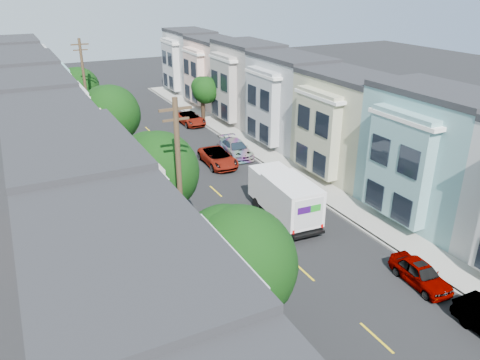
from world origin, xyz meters
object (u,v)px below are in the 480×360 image
at_px(tree_c, 157,172).
at_px(parked_right_c, 236,149).
at_px(tree_d, 110,115).
at_px(tree_e, 78,88).
at_px(parked_right_b, 420,274).
at_px(parked_left_c, 218,275).
at_px(tree_b, 236,265).
at_px(parked_right_d, 190,119).
at_px(lead_sedan, 218,158).
at_px(utility_pole_near, 180,196).
at_px(parked_left_d, 152,193).
at_px(utility_pole_far, 86,92).
at_px(fedex_truck, 284,196).
at_px(tree_far_r, 205,91).

xyz_separation_m(tree_c, parked_right_c, (11.20, 12.52, -4.29)).
distance_m(tree_d, tree_e, 15.43).
xyz_separation_m(tree_d, parked_right_b, (11.20, -21.50, -4.83)).
bearing_deg(parked_right_b, parked_left_c, 159.64).
distance_m(tree_b, parked_right_d, 36.20).
relative_size(tree_d, lead_sedan, 1.54).
bearing_deg(utility_pole_near, tree_e, 90.00).
bearing_deg(parked_right_b, parked_left_d, 125.88).
bearing_deg(parked_right_d, tree_c, -117.03).
xyz_separation_m(utility_pole_near, parked_right_c, (11.20, 16.40, -4.43)).
height_order(utility_pole_far, parked_right_b, utility_pole_far).
height_order(lead_sedan, parked_right_b, lead_sedan).
distance_m(fedex_truck, parked_right_d, 24.21).
relative_size(tree_b, tree_e, 1.06).
relative_size(fedex_truck, parked_left_c, 1.41).
bearing_deg(tree_c, tree_e, 90.00).
distance_m(tree_b, parked_right_c, 25.64).
distance_m(tree_b, tree_c, 10.17).
distance_m(tree_b, tree_far_r, 36.99).
distance_m(parked_left_d, parked_right_d, 20.02).
height_order(parked_right_b, parked_right_d, parked_right_d).
height_order(tree_far_r, parked_left_d, tree_far_r).
relative_size(parked_left_d, parked_right_b, 1.18).
xyz_separation_m(tree_far_r, lead_sedan, (-4.43, -13.25, -2.88)).
distance_m(lead_sedan, parked_right_d, 13.11).
height_order(tree_far_r, lead_sedan, tree_far_r).
bearing_deg(parked_left_d, tree_far_r, 55.56).
relative_size(utility_pole_far, lead_sedan, 1.98).
distance_m(parked_right_b, parked_right_c, 22.23).
height_order(tree_e, parked_right_c, tree_e).
height_order(lead_sedan, parked_left_d, parked_left_d).
xyz_separation_m(tree_e, parked_right_d, (11.20, -3.19, -3.93)).
distance_m(tree_c, parked_right_d, 26.84).
distance_m(tree_far_r, lead_sedan, 14.26).
xyz_separation_m(parked_left_d, parked_right_b, (9.80, -16.26, -0.06)).
height_order(utility_pole_near, parked_right_c, utility_pole_near).
xyz_separation_m(tree_d, tree_far_r, (13.20, 12.58, -1.90)).
bearing_deg(parked_left_c, parked_right_b, -23.59).
bearing_deg(utility_pole_near, tree_far_r, 64.96).
relative_size(parked_left_d, parked_right_d, 0.98).
bearing_deg(tree_e, tree_far_r, -12.07).
bearing_deg(utility_pole_near, tree_d, 90.01).
height_order(tree_b, lead_sedan, tree_b).
bearing_deg(tree_b, tree_d, 90.00).
bearing_deg(parked_left_c, tree_c, 106.90).
height_order(fedex_truck, lead_sedan, fedex_truck).
bearing_deg(utility_pole_near, tree_c, 90.03).
xyz_separation_m(parked_left_c, parked_right_d, (9.80, 29.11, -0.09)).
distance_m(tree_c, tree_d, 11.79).
height_order(fedex_truck, parked_right_d, fedex_truck).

